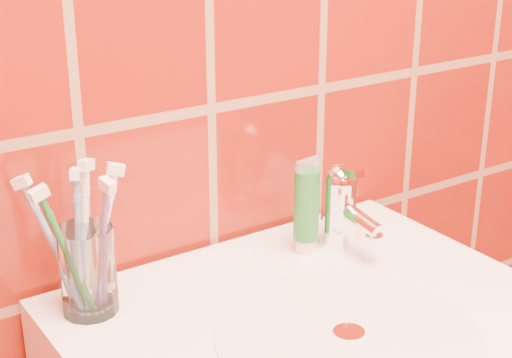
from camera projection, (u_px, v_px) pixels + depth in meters
glass_tumbler at (88, 270)px, 0.90m from camera, size 0.08×0.08×0.11m
toothpaste_tube at (306, 209)px, 1.04m from camera, size 0.04×0.03×0.13m
faucet at (341, 203)px, 1.06m from camera, size 0.05×0.11×0.12m
toothbrush_0 at (102, 247)px, 0.88m from camera, size 0.05×0.11×0.19m
toothbrush_1 at (102, 238)px, 0.90m from camera, size 0.09×0.08×0.19m
toothbrush_2 at (68, 254)px, 0.87m from camera, size 0.09×0.08×0.18m
toothbrush_3 at (85, 236)px, 0.90m from camera, size 0.08×0.08×0.19m
toothbrush_4 at (79, 241)px, 0.90m from camera, size 0.07×0.08×0.18m
toothbrush_5 at (55, 247)px, 0.89m from camera, size 0.14×0.15×0.19m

